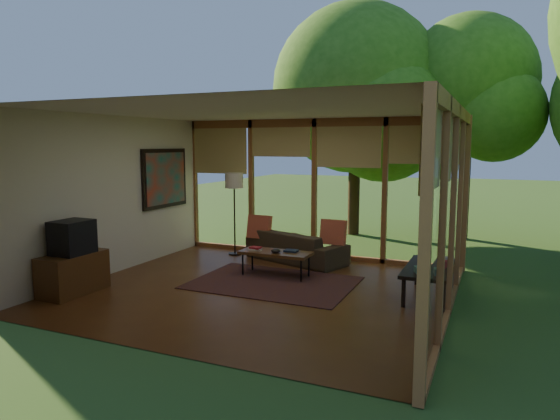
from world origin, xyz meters
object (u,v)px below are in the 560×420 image
at_px(media_cabinet, 73,273).
at_px(television, 72,237).
at_px(sofa, 296,246).
at_px(side_console, 427,269).
at_px(coffee_table, 276,253).
at_px(floor_lamp, 234,185).

distance_m(media_cabinet, television, 0.55).
xyz_separation_m(media_cabinet, television, (0.02, 0.00, 0.55)).
xyz_separation_m(sofa, side_console, (2.58, -1.32, 0.12)).
distance_m(media_cabinet, side_console, 5.24).
bearing_deg(media_cabinet, coffee_table, 41.16).
xyz_separation_m(floor_lamp, coffee_table, (1.43, -1.19, -1.01)).
height_order(coffee_table, side_console, side_console).
bearing_deg(media_cabinet, floor_lamp, 73.88).
bearing_deg(television, floor_lamp, 74.20).
bearing_deg(television, sofa, 54.93).
bearing_deg(sofa, side_console, 172.18).
xyz_separation_m(television, floor_lamp, (0.93, 3.28, 0.56)).
bearing_deg(media_cabinet, side_console, 21.50).
relative_size(sofa, side_console, 1.42).
bearing_deg(floor_lamp, media_cabinet, -106.12).
relative_size(sofa, television, 3.60).
height_order(media_cabinet, television, television).
bearing_deg(sofa, coffee_table, 113.69).
relative_size(media_cabinet, side_console, 0.71).
bearing_deg(coffee_table, sofa, 94.44).
relative_size(television, side_console, 0.39).
height_order(media_cabinet, floor_lamp, floor_lamp).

